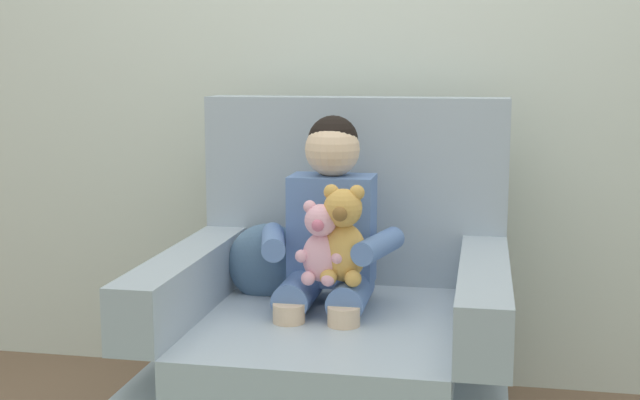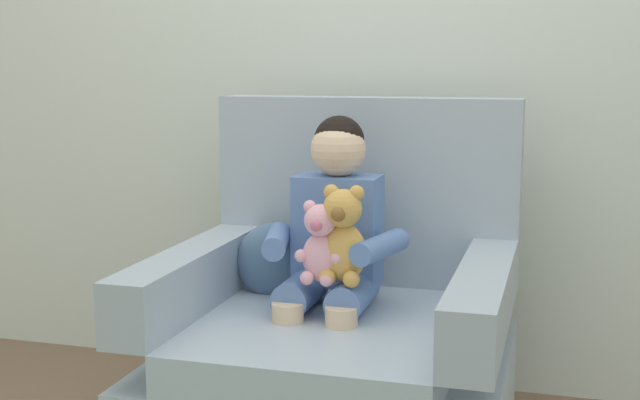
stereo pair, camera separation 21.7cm
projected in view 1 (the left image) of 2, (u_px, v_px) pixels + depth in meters
back_wall at (370, 34)px, 3.14m from camera, size 6.00×0.10×2.60m
armchair at (336, 349)px, 2.61m from camera, size 1.01×0.98×1.08m
seated_child at (328, 238)px, 2.60m from camera, size 0.45×0.39×0.82m
plush_honey at (343, 237)px, 2.45m from camera, size 0.17×0.14×0.29m
plush_pink at (321, 245)px, 2.45m from camera, size 0.14×0.12×0.24m
throw_pillow at (268, 263)px, 2.75m from camera, size 0.28×0.16×0.26m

